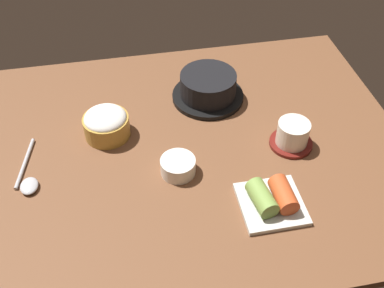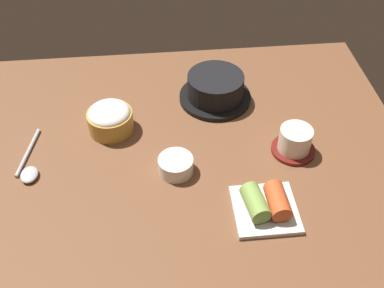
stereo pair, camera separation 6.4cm
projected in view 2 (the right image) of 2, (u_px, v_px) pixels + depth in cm
name	position (u px, v px, depth cm)	size (l,w,h in cm)	color
dining_table	(182.00, 151.00, 101.98)	(100.00, 76.00, 2.00)	brown
stone_pot	(215.00, 88.00, 111.14)	(17.47, 17.47, 6.83)	black
rice_bowl	(110.00, 118.00, 103.27)	(10.23, 10.23, 6.66)	#B78C38
tea_cup_with_saucer	(295.00, 141.00, 98.61)	(9.48, 9.48, 6.13)	maroon
banchan_cup_center	(176.00, 165.00, 95.11)	(7.30, 7.30, 3.53)	white
kimchi_plate	(266.00, 205.00, 87.61)	(12.23, 12.23, 4.88)	silver
spoon	(29.00, 168.00, 96.27)	(4.91, 16.35, 1.35)	#B7B7BC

